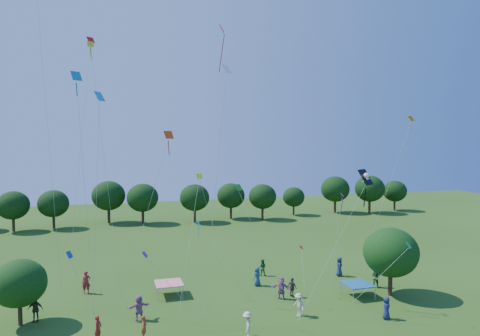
% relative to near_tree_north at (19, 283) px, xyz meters
% --- Properties ---
extents(near_tree_north, '(3.65, 3.65, 4.61)m').
position_rel_near_tree_north_xyz_m(near_tree_north, '(0.00, 0.00, 0.00)').
color(near_tree_north, '#422B19').
rests_on(near_tree_north, ground).
extents(near_tree_east, '(4.48, 4.48, 5.63)m').
position_rel_near_tree_north_xyz_m(near_tree_east, '(28.20, -2.23, 0.64)').
color(near_tree_east, '#422B19').
rests_on(near_tree_east, ground).
extents(treeline, '(88.01, 8.77, 6.77)m').
position_rel_near_tree_north_xyz_m(treeline, '(12.54, 35.92, 1.13)').
color(treeline, '#422B19').
rests_on(treeline, ground).
extents(tent_red_stripe, '(2.20, 2.20, 1.10)m').
position_rel_near_tree_north_xyz_m(tent_red_stripe, '(10.59, 2.86, -1.93)').
color(tent_red_stripe, '#F91D35').
rests_on(tent_red_stripe, ground).
extents(tent_blue, '(2.20, 2.20, 1.10)m').
position_rel_near_tree_north_xyz_m(tent_blue, '(25.44, -1.73, -1.93)').
color(tent_blue, '#15598E').
rests_on(tent_blue, ground).
extents(crowd_person_0, '(0.84, 0.89, 1.61)m').
position_rel_near_tree_north_xyz_m(crowd_person_0, '(24.99, -6.26, -2.16)').
color(crowd_person_0, navy).
rests_on(crowd_person_0, ground).
extents(crowd_person_1, '(0.63, 0.74, 1.68)m').
position_rel_near_tree_north_xyz_m(crowd_person_1, '(5.27, -4.06, -2.13)').
color(crowd_person_1, maroon).
rests_on(crowd_person_1, ground).
extents(crowd_person_2, '(0.90, 1.02, 1.83)m').
position_rel_near_tree_north_xyz_m(crowd_person_2, '(28.26, -0.08, -2.05)').
color(crowd_person_2, '#296029').
rests_on(crowd_person_2, ground).
extents(crowd_person_3, '(0.84, 1.22, 1.71)m').
position_rel_near_tree_north_xyz_m(crowd_person_3, '(14.53, -6.27, -2.11)').
color(crowd_person_3, beige).
rests_on(crowd_person_3, ground).
extents(crowd_person_4, '(1.05, 0.54, 1.73)m').
position_rel_near_tree_north_xyz_m(crowd_person_4, '(0.89, 0.37, -2.10)').
color(crowd_person_4, '#3B332F').
rests_on(crowd_person_4, ground).
extents(crowd_person_5, '(1.76, 0.95, 1.79)m').
position_rel_near_tree_north_xyz_m(crowd_person_5, '(7.95, -1.42, -2.07)').
color(crowd_person_5, '#A25E9A').
rests_on(crowd_person_5, ground).
extents(crowd_person_6, '(0.94, 0.82, 1.68)m').
position_rel_near_tree_north_xyz_m(crowd_person_6, '(18.40, 3.14, -2.12)').
color(crowd_person_6, navy).
rests_on(crowd_person_6, ground).
extents(crowd_person_7, '(0.78, 0.58, 1.90)m').
position_rel_near_tree_north_xyz_m(crowd_person_7, '(4.00, 5.32, -2.02)').
color(crowd_person_7, maroon).
rests_on(crowd_person_7, ground).
extents(crowd_person_8, '(0.88, 0.76, 1.57)m').
position_rel_near_tree_north_xyz_m(crowd_person_8, '(19.80, 5.77, -2.18)').
color(crowd_person_8, '#26592B').
rests_on(crowd_person_8, ground).
extents(crowd_person_9, '(0.78, 1.20, 1.69)m').
position_rel_near_tree_north_xyz_m(crowd_person_9, '(19.17, -4.00, -2.12)').
color(crowd_person_9, beige).
rests_on(crowd_person_9, ground).
extents(crowd_person_10, '(0.76, 1.02, 1.58)m').
position_rel_near_tree_north_xyz_m(crowd_person_10, '(20.28, -0.26, -2.18)').
color(crowd_person_10, '#3B372F').
rests_on(crowd_person_10, ground).
extents(crowd_person_11, '(1.71, 1.46, 1.79)m').
position_rel_near_tree_north_xyz_m(crowd_person_11, '(19.23, -0.46, -2.07)').
color(crowd_person_11, '#9D5B90').
rests_on(crowd_person_11, ground).
extents(crowd_person_12, '(0.80, 1.01, 1.80)m').
position_rel_near_tree_north_xyz_m(crowd_person_12, '(26.75, 3.56, -2.06)').
color(crowd_person_12, '#1A294E').
rests_on(crowd_person_12, ground).
extents(crowd_person_13, '(0.39, 0.58, 1.49)m').
position_rel_near_tree_north_xyz_m(crowd_person_13, '(8.11, -4.44, -2.22)').
color(crowd_person_13, '#9D381C').
rests_on(crowd_person_13, ground).
extents(pirate_kite, '(4.88, 1.36, 9.66)m').
position_rel_near_tree_north_xyz_m(pirate_kite, '(21.51, -8.64, 7.38)').
color(pirate_kite, black).
extents(red_high_kite, '(4.65, 5.85, 20.64)m').
position_rel_near_tree_north_xyz_m(red_high_kite, '(13.99, 0.40, 14.59)').
color(red_high_kite, red).
extents(small_kite_0, '(2.32, 2.55, 19.95)m').
position_rel_near_tree_north_xyz_m(small_kite_0, '(4.32, 4.71, 13.63)').
color(small_kite_0, red).
extents(small_kite_1, '(3.68, 1.95, 12.17)m').
position_rel_near_tree_north_xyz_m(small_kite_1, '(9.64, -1.65, 8.37)').
color(small_kite_1, '#ED400C').
extents(small_kite_2, '(3.25, 3.77, 8.82)m').
position_rel_near_tree_north_xyz_m(small_kite_2, '(13.70, 3.04, 5.12)').
color(small_kite_2, '#ACD312').
extents(small_kite_3, '(4.01, 1.48, 4.43)m').
position_rel_near_tree_north_xyz_m(small_kite_3, '(25.62, -6.96, 2.01)').
color(small_kite_3, green).
extents(small_kite_4, '(1.10, 1.65, 14.43)m').
position_rel_near_tree_north_xyz_m(small_kite_4, '(5.53, -4.50, 10.12)').
color(small_kite_4, '#1595D9').
extents(small_kite_5, '(0.81, 0.99, 7.60)m').
position_rel_near_tree_north_xyz_m(small_kite_5, '(22.59, -3.69, 4.23)').
color(small_kite_5, '#811583').
extents(small_kite_6, '(1.09, 3.22, 23.31)m').
position_rel_near_tree_north_xyz_m(small_kite_6, '(1.73, 0.55, 16.12)').
color(small_kite_6, silver).
extents(small_kite_7, '(0.85, 3.83, 15.25)m').
position_rel_near_tree_north_xyz_m(small_kite_7, '(4.63, -6.15, 10.24)').
color(small_kite_7, '#0C7EBA').
extents(small_kite_8, '(0.64, 1.76, 2.91)m').
position_rel_near_tree_north_xyz_m(small_kite_8, '(20.96, -0.55, 0.69)').
color(small_kite_8, red).
extents(small_kite_9, '(2.78, 3.52, 13.56)m').
position_rel_near_tree_north_xyz_m(small_kite_9, '(29.40, -1.56, 8.97)').
color(small_kite_9, orange).
extents(small_kite_10, '(2.04, 0.41, 18.43)m').
position_rel_near_tree_north_xyz_m(small_kite_10, '(5.46, -0.11, 11.55)').
color(small_kite_10, yellow).
extents(small_kite_11, '(2.85, 1.99, 8.10)m').
position_rel_near_tree_north_xyz_m(small_kite_11, '(16.09, -0.47, 4.99)').
color(small_kite_11, '#1E8418').
extents(small_kite_12, '(1.53, 2.02, 4.91)m').
position_rel_near_tree_north_xyz_m(small_kite_12, '(3.99, -5.00, 2.35)').
color(small_kite_12, '#1138AF').
extents(small_kite_13, '(3.73, 0.48, 4.75)m').
position_rel_near_tree_north_xyz_m(small_kite_13, '(8.75, -5.96, 2.08)').
color(small_kite_13, purple).
extents(small_kite_14, '(0.60, 6.00, 15.21)m').
position_rel_near_tree_north_xyz_m(small_kite_14, '(11.81, -10.03, 9.68)').
color(small_kite_14, white).
extents(small_kite_15, '(3.21, 4.38, 4.97)m').
position_rel_near_tree_north_xyz_m(small_kite_15, '(13.38, 2.56, 2.23)').
color(small_kite_15, '#0DBCC4').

